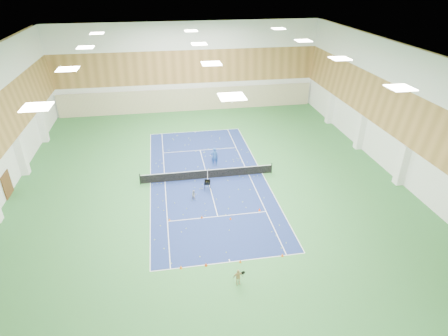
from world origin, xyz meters
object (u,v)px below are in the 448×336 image
object	(u,v)px
tennis_net	(207,173)
ball_cart	(207,185)
coach	(214,156)
child_apron	(238,277)
child_court	(194,195)

from	to	relation	value
tennis_net	ball_cart	world-z (taller)	tennis_net
coach	ball_cart	distance (m)	5.03
coach	child_apron	bearing A→B (deg)	86.86
tennis_net	ball_cart	size ratio (longest dim) A/B	12.84
tennis_net	child_apron	distance (m)	13.94
child_court	ball_cart	distance (m)	2.00
child_court	ball_cart	size ratio (longest dim) A/B	0.98
coach	child_apron	world-z (taller)	coach
child_apron	child_court	bearing A→B (deg)	91.25
child_court	ball_cart	bearing A→B (deg)	23.02
child_apron	coach	bearing A→B (deg)	78.14
coach	tennis_net	bearing A→B (deg)	68.07
ball_cart	child_apron	bearing A→B (deg)	-77.64
child_court	ball_cart	xyz separation A→B (m)	(1.37, 1.46, 0.01)
child_apron	ball_cart	world-z (taller)	child_apron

